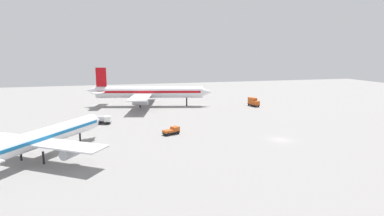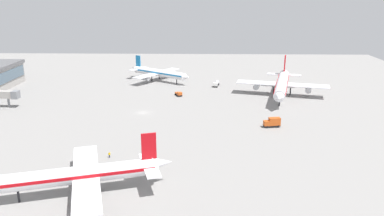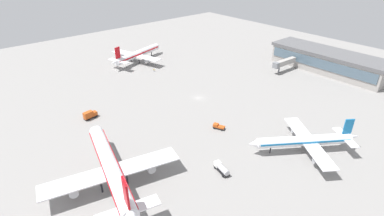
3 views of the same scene
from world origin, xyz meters
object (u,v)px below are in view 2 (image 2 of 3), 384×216
pushback_tractor (179,94)px  catering_truck (273,122)px  fuel_truck (216,83)px  airplane_distant (282,84)px  airplane_at_gate (159,73)px  airplane_taxiing (80,175)px  ground_crew_worker (109,155)px

pushback_tractor → catering_truck: bearing=16.4°
fuel_truck → airplane_distant: bearing=69.2°
airplane_at_gate → catering_truck: 83.15m
airplane_taxiing → fuel_truck: (-104.36, 34.17, -3.37)m
airplane_at_gate → pushback_tractor: airplane_at_gate is taller
airplane_at_gate → airplane_distant: bearing=8.1°
airplane_at_gate → catering_truck: size_ratio=5.77×
airplane_distant → pushback_tractor: (0.54, -45.19, -4.56)m
airplane_taxiing → catering_truck: 68.98m
airplane_taxiing → pushback_tractor: size_ratio=8.77×
pushback_tractor → fuel_truck: 25.28m
pushback_tractor → ground_crew_worker: 67.72m
airplane_distant → fuel_truck: airplane_distant is taller
airplane_taxiing → airplane_distant: size_ratio=0.85×
airplane_taxiing → airplane_distant: (-86.37, 62.18, 0.77)m
airplane_taxiing → fuel_truck: airplane_taxiing is taller
airplane_at_gate → catering_truck: (69.03, 46.29, -2.60)m
airplane_taxiing → pushback_tractor: (-85.83, 16.99, -3.79)m
airplane_taxiing → fuel_truck: bearing=-125.2°
catering_truck → fuel_truck: (-58.24, -17.03, -0.31)m
airplane_taxiing → airplane_at_gate: bearing=-109.5°
airplane_at_gate → fuel_truck: airplane_at_gate is taller
airplane_distant → catering_truck: (40.25, -10.98, -3.83)m
airplane_at_gate → airplane_taxiing: size_ratio=0.80×
catering_truck → pushback_tractor: bearing=-58.4°
catering_truck → airplane_at_gate: bearing=-65.3°
catering_truck → pushback_tractor: catering_truck is taller
fuel_truck → airplane_taxiing: bearing=-6.2°
pushback_tractor → fuel_truck: size_ratio=0.73×
airplane_at_gate → airplane_distant: (28.78, 57.27, 1.23)m
pushback_tractor → ground_crew_worker: pushback_tractor is taller
pushback_tractor → fuel_truck: (-18.54, 17.18, 0.42)m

